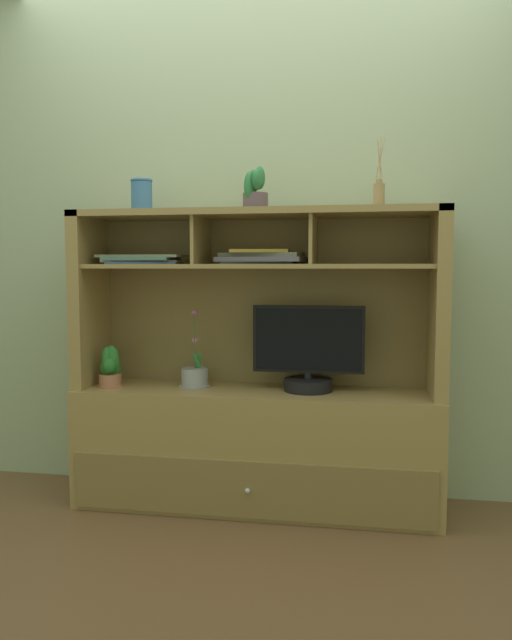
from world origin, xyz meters
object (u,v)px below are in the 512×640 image
object	(u,v)px
potted_orchid	(195,376)
magazine_stack_centre	(143,260)
potted_fern	(110,368)
magazine_stack_left	(261,258)
tv_monitor	(308,355)
ceramic_vase	(142,195)
diffuser_bottle	(379,194)
media_console	(256,415)
potted_succulent	(255,190)

from	to	relation	value
potted_orchid	magazine_stack_centre	distance (m)	0.61
potted_fern	magazine_stack_left	world-z (taller)	magazine_stack_left
tv_monitor	potted_orchid	world-z (taller)	tv_monitor
potted_fern	ceramic_vase	bearing A→B (deg)	20.26
diffuser_bottle	magazine_stack_centre	bearing A→B (deg)	178.87
tv_monitor	magazine_stack_centre	distance (m)	0.90
potted_fern	magazine_stack_left	bearing A→B (deg)	6.14
media_console	diffuser_bottle	world-z (taller)	diffuser_bottle
tv_monitor	magazine_stack_left	world-z (taller)	magazine_stack_left
media_console	potted_fern	distance (m)	0.74
magazine_stack_centre	diffuser_bottle	world-z (taller)	diffuser_bottle
potted_fern	diffuser_bottle	xyz separation A→B (m)	(1.25, 0.03, 0.80)
magazine_stack_left	magazine_stack_centre	world-z (taller)	magazine_stack_left
potted_orchid	potted_fern	size ratio (longest dim) A/B	1.84
magazine_stack_centre	ceramic_vase	bearing A→B (deg)	112.00
magazine_stack_centre	diffuser_bottle	xyz separation A→B (m)	(1.10, -0.02, 0.28)
media_console	ceramic_vase	size ratio (longest dim) A/B	10.83
magazine_stack_centre	potted_succulent	xyz separation A→B (m)	(0.55, -0.02, 0.31)
potted_succulent	potted_fern	bearing A→B (deg)	-177.89
media_console	ceramic_vase	bearing A→B (deg)	179.78
potted_fern	magazine_stack_centre	xyz separation A→B (m)	(0.15, 0.05, 0.52)
potted_fern	magazine_stack_left	size ratio (longest dim) A/B	0.48
potted_fern	diffuser_bottle	distance (m)	1.49
potted_fern	potted_succulent	size ratio (longest dim) A/B	1.02
media_console	tv_monitor	distance (m)	0.38
magazine_stack_centre	ceramic_vase	world-z (taller)	ceramic_vase
tv_monitor	potted_fern	xyz separation A→B (m)	(-0.94, -0.05, -0.08)
media_console	diffuser_bottle	xyz separation A→B (m)	(0.55, -0.03, 1.02)
magazine_stack_left	diffuser_bottle	xyz separation A→B (m)	(0.53, -0.05, 0.27)
magazine_stack_left	potted_fern	bearing A→B (deg)	-173.86
media_console	diffuser_bottle	distance (m)	1.15
tv_monitor	potted_orchid	xyz separation A→B (m)	(-0.55, 0.02, -0.12)
potted_orchid	magazine_stack_left	bearing A→B (deg)	0.81
media_console	magazine_stack_centre	distance (m)	0.91
tv_monitor	magazine_stack_centre	size ratio (longest dim) A/B	1.26
magazine_stack_centre	media_console	bearing A→B (deg)	0.46
media_console	tv_monitor	xyz separation A→B (m)	(0.24, 0.00, 0.29)
potted_fern	potted_succulent	xyz separation A→B (m)	(0.70, 0.03, 0.83)
tv_monitor	diffuser_bottle	xyz separation A→B (m)	(0.31, -0.03, 0.72)
potted_fern	potted_succulent	bearing A→B (deg)	2.11
diffuser_bottle	ceramic_vase	world-z (taller)	diffuser_bottle
magazine_stack_centre	diffuser_bottle	size ratio (longest dim) A/B	1.34
potted_orchid	magazine_stack_centre	world-z (taller)	magazine_stack_centre
potted_orchid	potted_fern	bearing A→B (deg)	-169.61
potted_succulent	ceramic_vase	distance (m)	0.55
tv_monitor	potted_succulent	distance (m)	0.79
potted_orchid	potted_succulent	distance (m)	0.92
magazine_stack_left	diffuser_bottle	bearing A→B (deg)	-5.35
tv_monitor	potted_fern	size ratio (longest dim) A/B	2.58
tv_monitor	diffuser_bottle	size ratio (longest dim) A/B	1.70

